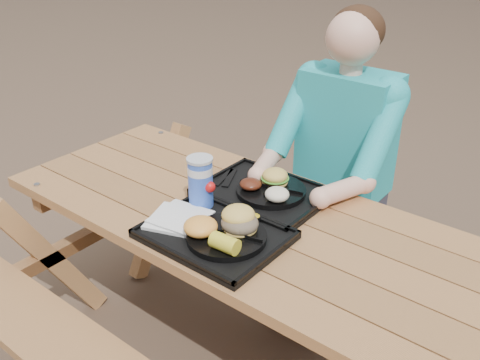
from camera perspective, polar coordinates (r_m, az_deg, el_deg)
The scene contains 17 objects.
picnic_table at distance 2.13m, azimuth 0.00°, elevation -12.11°, with size 1.80×1.49×0.75m, color #999999, non-canonical shape.
tray_near at distance 1.77m, azimuth -2.70°, elevation -5.90°, with size 0.45×0.35×0.02m, color black.
tray_far at distance 2.01m, azimuth 2.45°, elevation -1.50°, with size 0.45×0.35×0.02m, color black.
plate_near at distance 1.73m, azimuth -1.44°, elevation -6.06°, with size 0.26×0.26×0.02m, color black.
plate_far at distance 1.99m, azimuth 3.33°, elevation -1.15°, with size 0.26×0.26×0.02m, color black.
napkin_stack at distance 1.83m, azimuth -6.79°, elevation -4.06°, with size 0.18×0.18×0.02m, color white.
soda_cup at distance 1.88m, azimuth -4.23°, elevation -0.34°, with size 0.09×0.09×0.18m, color blue.
condiment_bbq at distance 1.85m, azimuth -0.07°, elevation -3.44°, with size 0.04×0.04×0.03m, color black.
condiment_mustard at distance 1.81m, azimuth 1.54°, elevation -4.19°, with size 0.04×0.04×0.03m, color gold.
sandwich at distance 1.71m, azimuth -0.03°, elevation -3.61°, with size 0.12×0.12×0.12m, color #E8BB52, non-canonical shape.
mac_cheese at distance 1.71m, azimuth -4.23°, elevation -4.97°, with size 0.11×0.11×0.06m, color #FFAF43.
corn_cob at distance 1.63m, azimuth -1.63°, elevation -6.76°, with size 0.09×0.09×0.05m, color yellow, non-canonical shape.
cutlery_far at distance 2.10m, azimuth -1.13°, elevation 0.22°, with size 0.03×0.15×0.01m, color black.
burger at distance 2.00m, azimuth 3.77°, elevation 0.80°, with size 0.10×0.10×0.09m, color #E3B950, non-canonical shape.
baked_beans at distance 1.97m, azimuth 1.15°, elevation -0.44°, with size 0.08×0.08×0.04m, color #511F10.
potato_salad at distance 1.90m, azimuth 3.98°, elevation -1.54°, with size 0.09×0.09×0.05m, color #F3EBCE.
diner at distance 2.39m, azimuth 10.60°, elevation -0.20°, with size 0.48×0.84×1.28m, color #157399, non-canonical shape.
Camera 1 is at (1.02, -1.28, 1.74)m, focal length 40.00 mm.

